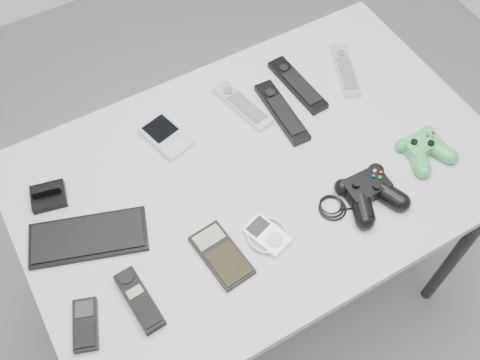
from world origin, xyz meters
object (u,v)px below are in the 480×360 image
mp3_player (267,235)px  calculator (222,255)px  remote_silver_a (242,105)px  desk (259,185)px  pda_keyboard (88,237)px  mobile_phone (85,324)px  cordless_handset (139,300)px  controller_black (370,191)px  remote_silver_b (345,70)px  pda (167,136)px  controller_green (425,148)px  remote_black_a (282,112)px  remote_black_b (297,84)px

mp3_player → calculator: bearing=157.7°
remote_silver_a → desk: bearing=-119.3°
desk → calculator: bearing=-141.3°
pda_keyboard → mp3_player: mp3_player is taller
mobile_phone → cordless_handset: size_ratio=0.74×
cordless_handset → mp3_player: bearing=-4.5°
mobile_phone → controller_black: bearing=16.9°
calculator → mobile_phone: bearing=173.9°
cordless_handset → controller_black: 0.57m
remote_silver_b → cordless_handset: bearing=-134.4°
cordless_handset → calculator: (0.20, 0.01, -0.00)m
calculator → mp3_player: bearing=-10.1°
pda_keyboard → controller_black: size_ratio=1.06×
calculator → desk: bearing=32.9°
pda → calculator: bearing=-110.5°
controller_black → desk: bearing=135.9°
calculator → controller_black: bearing=-11.4°
desk → controller_green: (0.37, -0.15, 0.09)m
desk → remote_black_a: (0.14, 0.12, 0.08)m
remote_silver_a → calculator: size_ratio=1.21×
pda_keyboard → pda: size_ratio=2.06×
pda → remote_black_b: same height
remote_black_b → pda_keyboard: bearing=-170.6°
desk → pda: 0.26m
pda_keyboard → controller_green: bearing=6.0°
remote_silver_a → remote_silver_b: bearing=-17.7°
mp3_player → controller_green: (0.45, 0.01, 0.01)m
remote_black_a → mp3_player: size_ratio=2.15×
remote_black_b → cordless_handset: 0.70m
remote_black_b → mp3_player: 0.46m
remote_silver_b → mobile_phone: bearing=-137.6°
remote_black_b → controller_black: size_ratio=0.85×
remote_black_b → desk: bearing=-144.4°
pda_keyboard → mp3_player: size_ratio=2.64×
desk → controller_green: bearing=-22.4°
remote_silver_b → calculator: bearing=-127.9°
remote_black_a → remote_silver_b: bearing=12.5°
desk → mp3_player: bearing=-115.9°
cordless_handset → mp3_player: cordless_handset is taller
desk → pda: bearing=127.4°
pda → remote_silver_a: size_ratio=0.69×
remote_silver_b → pda: bearing=-161.5°
calculator → controller_black: (0.37, -0.04, 0.02)m
remote_black_a → controller_black: 0.31m
remote_silver_a → controller_green: size_ratio=1.41×
pda → remote_black_b: 0.38m
controller_black → cordless_handset: bearing=179.0°
desk → pda_keyboard: bearing=175.4°
desk → remote_silver_b: 0.41m
cordless_handset → calculator: bearing=-2.3°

